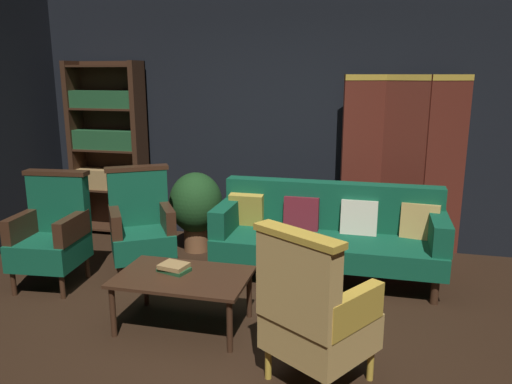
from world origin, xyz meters
name	(u,v)px	position (x,y,z in m)	size (l,w,h in m)	color
ground_plane	(230,344)	(0.00, 0.00, 0.00)	(10.00, 10.00, 0.00)	black
back_wall	(291,120)	(0.00, 2.45, 1.40)	(7.20, 0.10, 2.80)	black
folding_screen	(403,164)	(1.23, 2.28, 0.99)	(1.28, 0.30, 1.90)	#5B2319
bookshelf	(109,146)	(-2.15, 2.19, 1.07)	(0.90, 0.32, 2.05)	#382114
velvet_couch	(329,230)	(0.55, 1.46, 0.46)	(2.12, 0.78, 0.88)	#382114
coffee_table	(183,281)	(-0.42, 0.18, 0.37)	(1.00, 0.64, 0.42)	#382114
armchair_gilt_accent	(314,312)	(0.64, -0.32, 0.49)	(0.80, 0.80, 1.04)	gold
armchair_wing_left	(52,233)	(-1.89, 0.65, 0.49)	(0.64, 0.63, 1.04)	#382114
armchair_wing_right	(141,226)	(-1.20, 1.06, 0.49)	(0.80, 0.80, 1.04)	#382114
potted_plant	(196,206)	(-0.93, 1.82, 0.50)	(0.58, 0.58, 0.87)	brown
book_green_cloth	(174,270)	(-0.51, 0.24, 0.43)	(0.23, 0.16, 0.03)	#1E4C28
book_tan_leather	(174,266)	(-0.51, 0.24, 0.47)	(0.20, 0.17, 0.03)	#9E7A47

